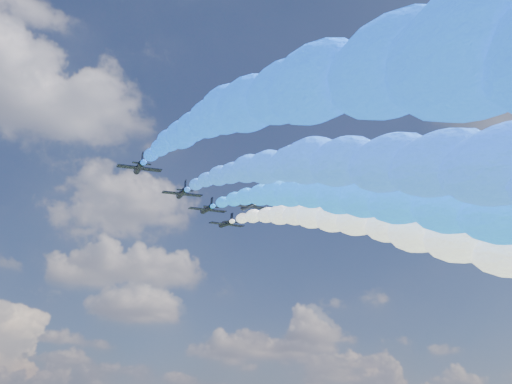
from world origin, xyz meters
name	(u,v)px	position (x,y,z in m)	size (l,w,h in m)	color
jet_0	(139,168)	(-27.35, -5.64, 102.35)	(8.38, 11.24, 2.48)	black
trail_0	(219,139)	(-27.35, -58.58, 84.78)	(6.92, 103.41, 40.42)	#1357FD
jet_1	(182,193)	(-16.28, 5.16, 102.35)	(8.38, 11.24, 2.48)	black
trail_1	(276,185)	(-16.28, -47.78, 84.78)	(6.92, 103.41, 40.42)	blue
jet_2	(207,209)	(-8.45, 13.17, 102.35)	(8.38, 11.24, 2.48)	black
trail_2	(306,211)	(-8.45, -39.76, 84.78)	(6.92, 103.41, 40.42)	#1472F8
jet_3	(249,206)	(-0.33, 7.74, 102.35)	(8.38, 11.24, 2.48)	black
trail_3	(374,206)	(-0.33, -45.19, 84.78)	(6.92, 103.41, 40.42)	white
jet_4	(226,224)	(-1.13, 21.83, 102.35)	(8.38, 11.24, 2.48)	black
trail_4	(325,233)	(-1.13, -31.10, 84.78)	(6.92, 103.41, 40.42)	white
jet_5	(284,216)	(9.75, 11.45, 102.35)	(8.38, 11.24, 2.48)	black
trail_5	(421,221)	(9.75, -41.48, 84.78)	(6.92, 103.41, 40.42)	red
jet_6	(336,210)	(19.28, 3.62, 102.35)	(8.38, 11.24, 2.48)	black
trail_6	(508,213)	(19.28, -49.32, 84.78)	(6.92, 103.41, 40.42)	red
jet_7	(386,202)	(27.17, -4.94, 102.35)	(8.38, 11.24, 2.48)	black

